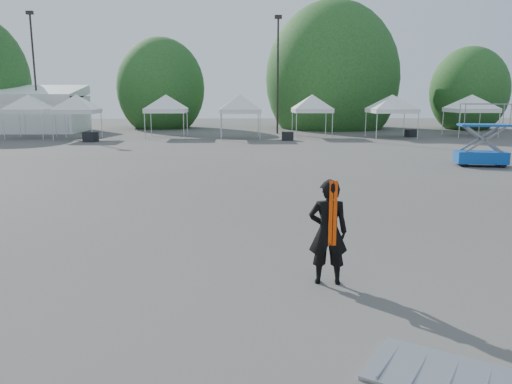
{
  "coord_description": "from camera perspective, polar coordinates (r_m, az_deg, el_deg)",
  "views": [
    {
      "loc": [
        -0.74,
        -11.2,
        3.33
      ],
      "look_at": [
        -0.28,
        -0.87,
        1.3
      ],
      "focal_mm": 35.0,
      "sensor_mm": 36.0,
      "label": 1
    }
  ],
  "objects": [
    {
      "name": "tent_g",
      "position": [
        40.59,
        15.31,
        10.32
      ],
      "size": [
        4.73,
        4.73,
        3.88
      ],
      "color": "silver",
      "rests_on": "ground"
    },
    {
      "name": "scissor_lift",
      "position": [
        25.75,
        24.5,
        5.96
      ],
      "size": [
        2.43,
        1.53,
        2.92
      ],
      "rotation": [
        0.0,
        0.0,
        -0.19
      ],
      "color": "#0B4898",
      "rests_on": "ground"
    },
    {
      "name": "tree_far_e",
      "position": [
        53.3,
        23.16,
        10.53
      ],
      "size": [
        3.84,
        3.84,
        5.84
      ],
      "color": "#382314",
      "rests_on": "ground"
    },
    {
      "name": "tent_b",
      "position": [
        42.49,
        -24.59,
        9.73
      ],
      "size": [
        4.28,
        4.28,
        3.88
      ],
      "color": "silver",
      "rests_on": "ground"
    },
    {
      "name": "crate_west",
      "position": [
        37.69,
        -18.39,
        5.99
      ],
      "size": [
        1.08,
        0.95,
        0.7
      ],
      "primitive_type": "cube",
      "rotation": [
        0.0,
        0.0,
        -0.34
      ],
      "color": "black",
      "rests_on": "ground"
    },
    {
      "name": "tent_e",
      "position": [
        38.51,
        -1.83,
        10.68
      ],
      "size": [
        4.38,
        4.38,
        3.88
      ],
      "color": "silver",
      "rests_on": "ground"
    },
    {
      "name": "tent_f",
      "position": [
        40.02,
        6.44,
        10.63
      ],
      "size": [
        4.2,
        4.2,
        3.88
      ],
      "color": "silver",
      "rests_on": "ground"
    },
    {
      "name": "crate_mid",
      "position": [
        36.96,
        3.63,
        6.4
      ],
      "size": [
        0.85,
        0.67,
        0.64
      ],
      "primitive_type": "cube",
      "rotation": [
        0.0,
        0.0,
        -0.03
      ],
      "color": "black",
      "rests_on": "ground"
    },
    {
      "name": "barrier_mid",
      "position": [
        6.68,
        23.18,
        -19.38
      ],
      "size": [
        2.53,
        2.23,
        0.07
      ],
      "rotation": [
        0.0,
        0.0,
        -0.6
      ],
      "color": "#999BA0",
      "rests_on": "ground"
    },
    {
      "name": "light_pole_west",
      "position": [
        48.45,
        -24.03,
        13.04
      ],
      "size": [
        0.6,
        0.25,
        10.3
      ],
      "color": "black",
      "rests_on": "ground"
    },
    {
      "name": "light_pole_east",
      "position": [
        43.42,
        2.51,
        13.96
      ],
      "size": [
        0.6,
        0.25,
        9.8
      ],
      "color": "black",
      "rests_on": "ground"
    },
    {
      "name": "ground",
      "position": [
        11.71,
        1.21,
        -5.43
      ],
      "size": [
        120.0,
        120.0,
        0.0
      ],
      "primitive_type": "plane",
      "color": "#474442",
      "rests_on": "ground"
    },
    {
      "name": "tree_mid_e",
      "position": [
        51.16,
        8.68,
        12.65
      ],
      "size": [
        5.12,
        5.12,
        7.79
      ],
      "color": "#382314",
      "rests_on": "ground"
    },
    {
      "name": "tree_mid_w",
      "position": [
        51.72,
        -10.8,
        11.56
      ],
      "size": [
        4.16,
        4.16,
        6.33
      ],
      "color": "#382314",
      "rests_on": "ground"
    },
    {
      "name": "crate_east",
      "position": [
        41.84,
        17.27,
        6.44
      ],
      "size": [
        0.94,
        0.84,
        0.6
      ],
      "primitive_type": "cube",
      "rotation": [
        0.0,
        0.0,
        0.38
      ],
      "color": "black",
      "rests_on": "ground"
    },
    {
      "name": "tent_c",
      "position": [
        40.14,
        -19.87,
        10.05
      ],
      "size": [
        4.25,
        4.25,
        3.88
      ],
      "color": "silver",
      "rests_on": "ground"
    },
    {
      "name": "man",
      "position": [
        8.9,
        8.23,
        -4.53
      ],
      "size": [
        0.73,
        0.52,
        1.9
      ],
      "rotation": [
        0.0,
        0.0,
        3.04
      ],
      "color": "black",
      "rests_on": "ground"
    },
    {
      "name": "tent_d",
      "position": [
        40.12,
        -10.26,
        10.52
      ],
      "size": [
        4.43,
        4.43,
        3.88
      ],
      "color": "silver",
      "rests_on": "ground"
    },
    {
      "name": "tent_h",
      "position": [
        44.1,
        23.45,
        9.84
      ],
      "size": [
        4.73,
        4.73,
        3.88
      ],
      "color": "silver",
      "rests_on": "ground"
    }
  ]
}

